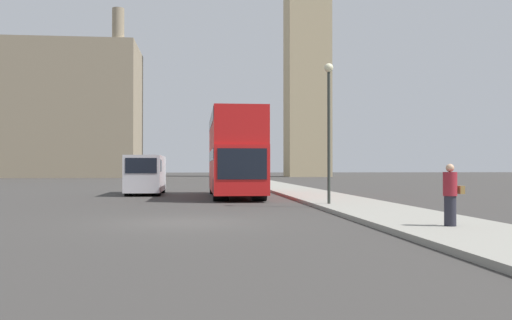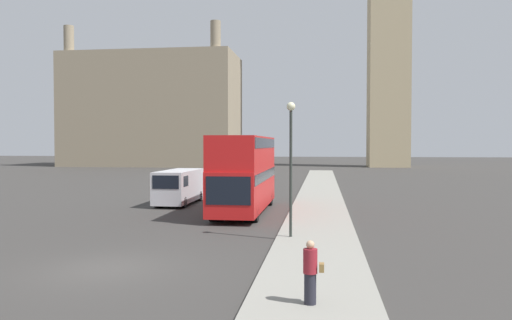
{
  "view_description": "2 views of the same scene",
  "coord_description": "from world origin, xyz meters",
  "px_view_note": "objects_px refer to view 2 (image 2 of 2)",
  "views": [
    {
      "loc": [
        0.39,
        -16.74,
        1.61
      ],
      "look_at": [
        3.56,
        14.28,
        2.0
      ],
      "focal_mm": 40.0,
      "sensor_mm": 36.0,
      "label": 1
    },
    {
      "loc": [
        6.9,
        -15.15,
        4.0
      ],
      "look_at": [
        1.79,
        23.05,
        2.81
      ],
      "focal_mm": 35.0,
      "sensor_mm": 36.0,
      "label": 2
    }
  ],
  "objects_px": {
    "white_van": "(179,186)",
    "street_lamp": "(291,148)",
    "red_double_decker_bus": "(245,170)",
    "pedestrian": "(311,272)"
  },
  "relations": [
    {
      "from": "street_lamp",
      "to": "white_van",
      "type": "bearing_deg",
      "value": 125.23
    },
    {
      "from": "red_double_decker_bus",
      "to": "street_lamp",
      "type": "relative_size",
      "value": 1.84
    },
    {
      "from": "white_van",
      "to": "pedestrian",
      "type": "height_order",
      "value": "white_van"
    },
    {
      "from": "pedestrian",
      "to": "street_lamp",
      "type": "bearing_deg",
      "value": 96.76
    },
    {
      "from": "red_double_decker_bus",
      "to": "white_van",
      "type": "bearing_deg",
      "value": 145.19
    },
    {
      "from": "red_double_decker_bus",
      "to": "white_van",
      "type": "distance_m",
      "value": 6.24
    },
    {
      "from": "white_van",
      "to": "street_lamp",
      "type": "height_order",
      "value": "street_lamp"
    },
    {
      "from": "white_van",
      "to": "street_lamp",
      "type": "relative_size",
      "value": 1.06
    },
    {
      "from": "pedestrian",
      "to": "street_lamp",
      "type": "height_order",
      "value": "street_lamp"
    },
    {
      "from": "red_double_decker_bus",
      "to": "white_van",
      "type": "height_order",
      "value": "red_double_decker_bus"
    }
  ]
}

